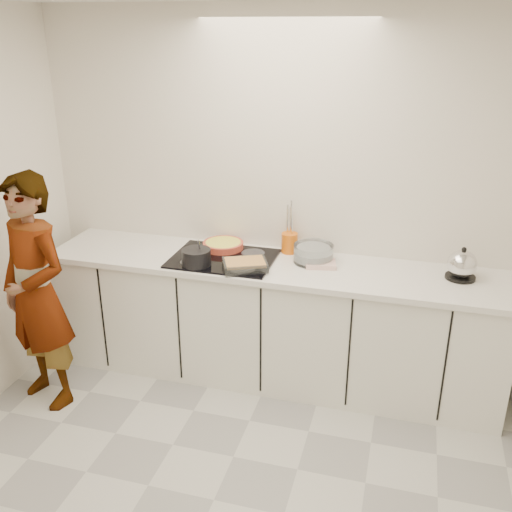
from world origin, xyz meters
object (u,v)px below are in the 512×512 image
(cook, at_px, (36,293))
(saucepan, at_px, (196,257))
(baking_dish, at_px, (245,264))
(tart_dish, at_px, (223,245))
(utensil_crock, at_px, (289,243))
(mixing_bowl, at_px, (313,254))
(kettle, at_px, (462,265))
(hob, at_px, (223,258))

(cook, bearing_deg, saucepan, 47.46)
(saucepan, xyz_separation_m, baking_dish, (0.34, 0.02, -0.02))
(tart_dish, xyz_separation_m, utensil_crock, (0.48, 0.09, 0.03))
(saucepan, relative_size, mixing_bowl, 0.67)
(kettle, bearing_deg, mixing_bowl, 178.87)
(mixing_bowl, xyz_separation_m, kettle, (0.98, -0.02, 0.03))
(baking_dish, distance_m, utensil_crock, 0.46)
(hob, bearing_deg, utensil_crock, 31.60)
(utensil_crock, relative_size, cook, 0.09)
(kettle, bearing_deg, cook, -164.00)
(tart_dish, height_order, baking_dish, baking_dish)
(hob, distance_m, mixing_bowl, 0.64)
(baking_dish, xyz_separation_m, cook, (-1.28, -0.51, -0.15))
(hob, distance_m, saucepan, 0.23)
(baking_dish, relative_size, kettle, 1.60)
(hob, bearing_deg, baking_dish, -35.91)
(hob, relative_size, saucepan, 3.16)
(mixing_bowl, relative_size, utensil_crock, 2.32)
(cook, bearing_deg, kettle, 35.99)
(saucepan, relative_size, baking_dish, 0.64)
(baking_dish, xyz_separation_m, mixing_bowl, (0.42, 0.27, 0.01))
(baking_dish, distance_m, kettle, 1.42)
(utensil_crock, distance_m, cook, 1.77)
(kettle, bearing_deg, hob, -176.28)
(saucepan, height_order, utensil_crock, saucepan)
(hob, relative_size, kettle, 3.26)
(tart_dish, distance_m, mixing_bowl, 0.68)
(tart_dish, relative_size, baking_dish, 0.94)
(hob, height_order, cook, cook)
(tart_dish, height_order, mixing_bowl, mixing_bowl)
(baking_dish, bearing_deg, cook, -158.15)
(tart_dish, distance_m, cook, 1.33)
(tart_dish, xyz_separation_m, mixing_bowl, (0.68, -0.05, 0.02))
(hob, height_order, kettle, kettle)
(cook, bearing_deg, baking_dish, 41.85)
(baking_dish, bearing_deg, hob, 144.09)
(tart_dish, height_order, kettle, kettle)
(tart_dish, bearing_deg, hob, -71.42)
(baking_dish, height_order, mixing_bowl, mixing_bowl)
(saucepan, bearing_deg, tart_dish, 77.66)
(tart_dish, distance_m, utensil_crock, 0.49)
(hob, xyz_separation_m, tart_dish, (-0.06, 0.17, 0.03))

